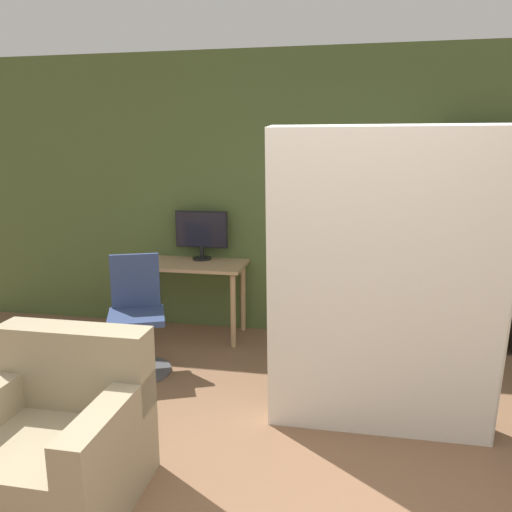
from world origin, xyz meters
TOP-DOWN VIEW (x-y plane):
  - wall_back at (0.00, 3.00)m, footprint 8.00×0.06m
  - desk at (-1.37, 2.69)m, footprint 1.10×0.56m
  - monitor at (-1.28, 2.86)m, footprint 0.53×0.19m
  - office_chair at (-1.53, 1.84)m, footprint 0.58×0.58m
  - bookshelf at (1.19, 2.87)m, footprint 0.74×0.27m
  - mattress_near at (0.37, 1.24)m, footprint 1.40×0.44m
  - armchair at (-1.31, 0.32)m, footprint 0.85×0.80m

SIDE VIEW (x-z plane):
  - armchair at x=-1.31m, z-range -0.11..0.74m
  - office_chair at x=-1.53m, z-range -0.08..0.87m
  - desk at x=-1.37m, z-range 0.25..0.98m
  - bookshelf at x=1.19m, z-range -0.10..1.86m
  - mattress_near at x=0.37m, z-range 0.00..1.94m
  - monitor at x=-1.28m, z-range 0.76..1.24m
  - wall_back at x=0.00m, z-range 0.00..2.70m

